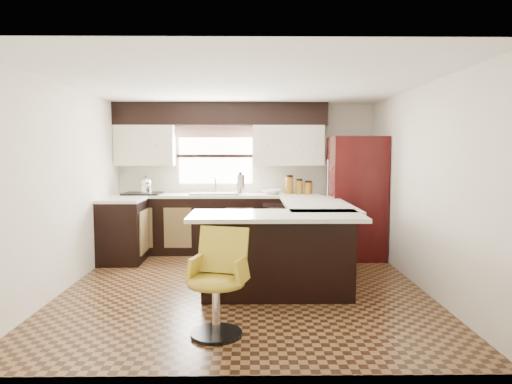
{
  "coord_description": "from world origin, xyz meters",
  "views": [
    {
      "loc": [
        0.08,
        -5.37,
        1.62
      ],
      "look_at": [
        0.15,
        0.45,
        1.1
      ],
      "focal_mm": 32.0,
      "sensor_mm": 36.0,
      "label": 1
    }
  ],
  "objects_px": {
    "peninsula_long": "(312,240)",
    "bar_chair": "(216,283)",
    "peninsula_return": "(277,256)",
    "refrigerator": "(356,198)"
  },
  "relations": [
    {
      "from": "peninsula_long",
      "to": "bar_chair",
      "type": "bearing_deg",
      "value": -118.24
    },
    {
      "from": "peninsula_return",
      "to": "bar_chair",
      "type": "height_order",
      "value": "bar_chair"
    },
    {
      "from": "peninsula_long",
      "to": "refrigerator",
      "type": "bearing_deg",
      "value": 48.81
    },
    {
      "from": "bar_chair",
      "to": "peninsula_long",
      "type": "bearing_deg",
      "value": 77.71
    },
    {
      "from": "refrigerator",
      "to": "bar_chair",
      "type": "bearing_deg",
      "value": -122.56
    },
    {
      "from": "peninsula_return",
      "to": "refrigerator",
      "type": "distance_m",
      "value": 2.33
    },
    {
      "from": "peninsula_long",
      "to": "peninsula_return",
      "type": "height_order",
      "value": "same"
    },
    {
      "from": "peninsula_long",
      "to": "refrigerator",
      "type": "distance_m",
      "value": 1.28
    },
    {
      "from": "peninsula_return",
      "to": "bar_chair",
      "type": "distance_m",
      "value": 1.27
    },
    {
      "from": "peninsula_long",
      "to": "bar_chair",
      "type": "distance_m",
      "value": 2.37
    }
  ]
}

